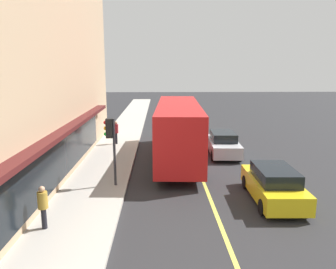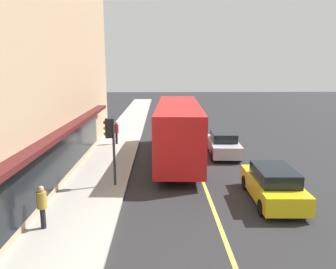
{
  "view_description": "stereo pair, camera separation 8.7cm",
  "coord_description": "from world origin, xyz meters",
  "px_view_note": "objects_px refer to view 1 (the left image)",
  "views": [
    {
      "loc": [
        -18.78,
        2.22,
        5.6
      ],
      "look_at": [
        0.82,
        1.68,
        1.6
      ],
      "focal_mm": 34.65,
      "sensor_mm": 36.0,
      "label": 1
    },
    {
      "loc": [
        -18.78,
        2.13,
        5.6
      ],
      "look_at": [
        0.82,
        1.68,
        1.6
      ],
      "focal_mm": 34.65,
      "sensor_mm": 36.0,
      "label": 2
    }
  ],
  "objects_px": {
    "bus": "(178,128)",
    "pedestrian_at_corner": "(43,204)",
    "traffic_light": "(110,136)",
    "car_yellow": "(273,184)",
    "pedestrian_by_curb": "(116,130)",
    "car_silver": "(223,144)"
  },
  "relations": [
    {
      "from": "car_silver",
      "to": "car_yellow",
      "type": "distance_m",
      "value": 7.68
    },
    {
      "from": "bus",
      "to": "pedestrian_at_corner",
      "type": "height_order",
      "value": "bus"
    },
    {
      "from": "car_yellow",
      "to": "pedestrian_at_corner",
      "type": "distance_m",
      "value": 9.22
    },
    {
      "from": "car_yellow",
      "to": "pedestrian_at_corner",
      "type": "height_order",
      "value": "pedestrian_at_corner"
    },
    {
      "from": "traffic_light",
      "to": "pedestrian_by_curb",
      "type": "bearing_deg",
      "value": 5.98
    },
    {
      "from": "bus",
      "to": "pedestrian_by_curb",
      "type": "bearing_deg",
      "value": 49.3
    },
    {
      "from": "car_silver",
      "to": "car_yellow",
      "type": "bearing_deg",
      "value": -175.04
    },
    {
      "from": "traffic_light",
      "to": "pedestrian_at_corner",
      "type": "height_order",
      "value": "traffic_light"
    },
    {
      "from": "bus",
      "to": "car_silver",
      "type": "height_order",
      "value": "bus"
    },
    {
      "from": "pedestrian_by_curb",
      "to": "traffic_light",
      "type": "bearing_deg",
      "value": -174.02
    },
    {
      "from": "car_silver",
      "to": "car_yellow",
      "type": "xyz_separation_m",
      "value": [
        -7.65,
        -0.66,
        0.0
      ]
    },
    {
      "from": "traffic_light",
      "to": "pedestrian_at_corner",
      "type": "relative_size",
      "value": 2.07
    },
    {
      "from": "pedestrian_by_curb",
      "to": "pedestrian_at_corner",
      "type": "xyz_separation_m",
      "value": [
        -12.87,
        0.84,
        -0.09
      ]
    },
    {
      "from": "car_yellow",
      "to": "pedestrian_by_curb",
      "type": "xyz_separation_m",
      "value": [
        10.37,
        8.03,
        0.42
      ]
    },
    {
      "from": "car_yellow",
      "to": "pedestrian_by_curb",
      "type": "height_order",
      "value": "pedestrian_by_curb"
    },
    {
      "from": "pedestrian_by_curb",
      "to": "car_yellow",
      "type": "bearing_deg",
      "value": -142.26
    },
    {
      "from": "pedestrian_at_corner",
      "to": "traffic_light",
      "type": "bearing_deg",
      "value": -22.24
    },
    {
      "from": "car_silver",
      "to": "pedestrian_by_curb",
      "type": "distance_m",
      "value": 7.86
    },
    {
      "from": "car_silver",
      "to": "bus",
      "type": "bearing_deg",
      "value": 108.45
    },
    {
      "from": "pedestrian_by_curb",
      "to": "car_silver",
      "type": "bearing_deg",
      "value": -110.3
    },
    {
      "from": "car_yellow",
      "to": "pedestrian_by_curb",
      "type": "bearing_deg",
      "value": 37.74
    },
    {
      "from": "car_silver",
      "to": "car_yellow",
      "type": "height_order",
      "value": "same"
    }
  ]
}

